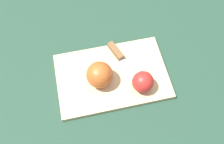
% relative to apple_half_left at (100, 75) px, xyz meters
% --- Properties ---
extents(ground_plane, '(4.00, 4.00, 0.00)m').
position_rel_apple_half_left_xyz_m(ground_plane, '(0.04, 0.01, -0.05)').
color(ground_plane, '#1E3828').
extents(cutting_board, '(0.36, 0.26, 0.01)m').
position_rel_apple_half_left_xyz_m(cutting_board, '(0.04, 0.01, -0.05)').
color(cutting_board, tan).
rests_on(cutting_board, ground_plane).
extents(apple_half_left, '(0.08, 0.08, 0.08)m').
position_rel_apple_half_left_xyz_m(apple_half_left, '(0.00, 0.00, 0.00)').
color(apple_half_left, '#AD4C1E').
rests_on(apple_half_left, cutting_board).
extents(apple_half_right, '(0.06, 0.06, 0.06)m').
position_rel_apple_half_left_xyz_m(apple_half_right, '(0.11, -0.06, -0.01)').
color(apple_half_right, red).
rests_on(apple_half_right, cutting_board).
extents(knife, '(0.06, 0.16, 0.02)m').
position_rel_apple_half_left_xyz_m(knife, '(0.08, 0.07, -0.03)').
color(knife, silver).
rests_on(knife, cutting_board).
extents(apple_slice, '(0.06, 0.06, 0.01)m').
position_rel_apple_half_left_xyz_m(apple_slice, '(0.11, -0.01, -0.04)').
color(apple_slice, '#EFE5C6').
rests_on(apple_slice, cutting_board).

